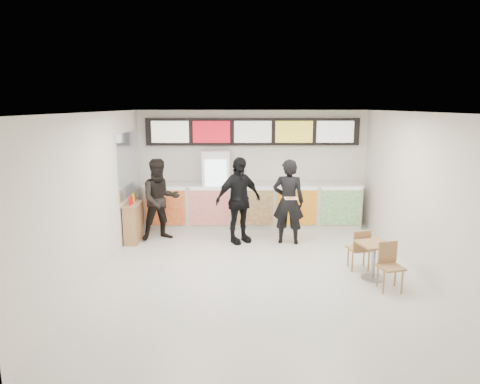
{
  "coord_description": "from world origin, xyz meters",
  "views": [
    {
      "loc": [
        -0.44,
        -7.69,
        3.12
      ],
      "look_at": [
        -0.35,
        1.2,
        1.31
      ],
      "focal_mm": 32.0,
      "sensor_mm": 36.0,
      "label": 1
    }
  ],
  "objects_px": {
    "service_counter": "(253,205)",
    "drinks_fridge": "(217,189)",
    "customer_mid": "(238,200)",
    "condiment_ledge": "(133,222)",
    "customer_left": "(160,200)",
    "cafe_table": "(374,254)",
    "customer_main": "(288,202)"
  },
  "relations": [
    {
      "from": "drinks_fridge",
      "to": "customer_mid",
      "type": "height_order",
      "value": "drinks_fridge"
    },
    {
      "from": "condiment_ledge",
      "to": "customer_left",
      "type": "bearing_deg",
      "value": 14.85
    },
    {
      "from": "drinks_fridge",
      "to": "condiment_ledge",
      "type": "bearing_deg",
      "value": -147.48
    },
    {
      "from": "customer_main",
      "to": "customer_left",
      "type": "bearing_deg",
      "value": 4.15
    },
    {
      "from": "condiment_ledge",
      "to": "customer_main",
      "type": "bearing_deg",
      "value": -2.43
    },
    {
      "from": "customer_main",
      "to": "customer_mid",
      "type": "height_order",
      "value": "customer_mid"
    },
    {
      "from": "customer_mid",
      "to": "cafe_table",
      "type": "distance_m",
      "value": 3.31
    },
    {
      "from": "customer_main",
      "to": "customer_mid",
      "type": "bearing_deg",
      "value": 6.51
    },
    {
      "from": "service_counter",
      "to": "customer_mid",
      "type": "xyz_separation_m",
      "value": [
        -0.38,
        -1.26,
        0.42
      ]
    },
    {
      "from": "customer_left",
      "to": "customer_mid",
      "type": "bearing_deg",
      "value": -30.73
    },
    {
      "from": "customer_mid",
      "to": "drinks_fridge",
      "type": "bearing_deg",
      "value": 81.89
    },
    {
      "from": "drinks_fridge",
      "to": "condiment_ledge",
      "type": "xyz_separation_m",
      "value": [
        -1.89,
        -1.2,
        -0.54
      ]
    },
    {
      "from": "customer_mid",
      "to": "condiment_ledge",
      "type": "xyz_separation_m",
      "value": [
        -2.44,
        0.08,
        -0.53
      ]
    },
    {
      "from": "service_counter",
      "to": "customer_main",
      "type": "xyz_separation_m",
      "value": [
        0.75,
        -1.34,
        0.4
      ]
    },
    {
      "from": "service_counter",
      "to": "customer_left",
      "type": "height_order",
      "value": "customer_left"
    },
    {
      "from": "customer_main",
      "to": "customer_mid",
      "type": "xyz_separation_m",
      "value": [
        -1.13,
        0.07,
        0.02
      ]
    },
    {
      "from": "customer_mid",
      "to": "cafe_table",
      "type": "height_order",
      "value": "customer_mid"
    },
    {
      "from": "service_counter",
      "to": "drinks_fridge",
      "type": "xyz_separation_m",
      "value": [
        -0.93,
        0.02,
        0.43
      ]
    },
    {
      "from": "customer_left",
      "to": "customer_mid",
      "type": "height_order",
      "value": "customer_mid"
    },
    {
      "from": "drinks_fridge",
      "to": "condiment_ledge",
      "type": "distance_m",
      "value": 2.3
    },
    {
      "from": "customer_main",
      "to": "condiment_ledge",
      "type": "bearing_deg",
      "value": 7.78
    },
    {
      "from": "condiment_ledge",
      "to": "customer_mid",
      "type": "bearing_deg",
      "value": -1.84
    },
    {
      "from": "customer_left",
      "to": "condiment_ledge",
      "type": "distance_m",
      "value": 0.81
    },
    {
      "from": "drinks_fridge",
      "to": "customer_main",
      "type": "xyz_separation_m",
      "value": [
        1.69,
        -1.35,
        -0.03
      ]
    },
    {
      "from": "drinks_fridge",
      "to": "customer_mid",
      "type": "bearing_deg",
      "value": -66.5
    },
    {
      "from": "service_counter",
      "to": "customer_left",
      "type": "distance_m",
      "value": 2.46
    },
    {
      "from": "service_counter",
      "to": "customer_left",
      "type": "xyz_separation_m",
      "value": [
        -2.21,
        -1.02,
        0.39
      ]
    },
    {
      "from": "drinks_fridge",
      "to": "customer_left",
      "type": "height_order",
      "value": "drinks_fridge"
    },
    {
      "from": "customer_left",
      "to": "cafe_table",
      "type": "bearing_deg",
      "value": -52.73
    },
    {
      "from": "drinks_fridge",
      "to": "service_counter",
      "type": "bearing_deg",
      "value": -0.99
    },
    {
      "from": "customer_mid",
      "to": "customer_main",
      "type": "bearing_deg",
      "value": -35.31
    },
    {
      "from": "service_counter",
      "to": "customer_left",
      "type": "bearing_deg",
      "value": -155.12
    }
  ]
}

